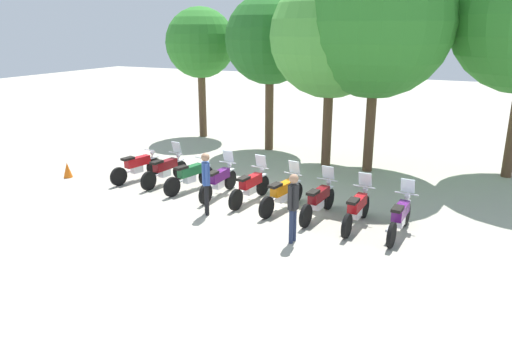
{
  "coord_description": "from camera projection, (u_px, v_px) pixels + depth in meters",
  "views": [
    {
      "loc": [
        6.14,
        -12.32,
        5.18
      ],
      "look_at": [
        0.0,
        0.5,
        0.9
      ],
      "focal_mm": 33.52,
      "sensor_mm": 36.0,
      "label": 1
    }
  ],
  "objects": [
    {
      "name": "ground_plane",
      "position": [
        249.0,
        203.0,
        14.68
      ],
      "size": [
        80.0,
        80.0,
        0.0
      ],
      "primitive_type": "plane",
      "color": "#ADA899"
    },
    {
      "name": "motorcycle_0",
      "position": [
        137.0,
        166.0,
        16.73
      ],
      "size": [
        0.77,
        2.16,
        0.99
      ],
      "rotation": [
        0.0,
        0.0,
        1.35
      ],
      "color": "black",
      "rests_on": "ground_plane"
    },
    {
      "name": "motorcycle_1",
      "position": [
        165.0,
        169.0,
        16.33
      ],
      "size": [
        0.66,
        2.19,
        1.37
      ],
      "rotation": [
        0.0,
        0.0,
        1.45
      ],
      "color": "black",
      "rests_on": "ground_plane"
    },
    {
      "name": "motorcycle_2",
      "position": [
        190.0,
        176.0,
        15.68
      ],
      "size": [
        0.77,
        2.16,
        0.99
      ],
      "rotation": [
        0.0,
        0.0,
        1.35
      ],
      "color": "black",
      "rests_on": "ground_plane"
    },
    {
      "name": "motorcycle_3",
      "position": [
        219.0,
        180.0,
        15.14
      ],
      "size": [
        0.62,
        2.19,
        1.37
      ],
      "rotation": [
        0.0,
        0.0,
        1.56
      ],
      "color": "black",
      "rests_on": "ground_plane"
    },
    {
      "name": "motorcycle_4",
      "position": [
        250.0,
        186.0,
        14.62
      ],
      "size": [
        0.63,
        2.19,
        1.37
      ],
      "rotation": [
        0.0,
        0.0,
        1.47
      ],
      "color": "black",
      "rests_on": "ground_plane"
    },
    {
      "name": "motorcycle_5",
      "position": [
        283.0,
        193.0,
        13.98
      ],
      "size": [
        0.74,
        2.17,
        1.37
      ],
      "rotation": [
        0.0,
        0.0,
        1.38
      ],
      "color": "black",
      "rests_on": "ground_plane"
    },
    {
      "name": "motorcycle_6",
      "position": [
        318.0,
        200.0,
        13.42
      ],
      "size": [
        0.63,
        2.19,
        1.37
      ],
      "rotation": [
        0.0,
        0.0,
        1.47
      ],
      "color": "black",
      "rests_on": "ground_plane"
    },
    {
      "name": "motorcycle_7",
      "position": [
        357.0,
        208.0,
        12.79
      ],
      "size": [
        0.62,
        2.19,
        1.37
      ],
      "rotation": [
        0.0,
        0.0,
        1.51
      ],
      "color": "black",
      "rests_on": "ground_plane"
    },
    {
      "name": "motorcycle_8",
      "position": [
        400.0,
        216.0,
        12.26
      ],
      "size": [
        0.62,
        2.19,
        1.37
      ],
      "rotation": [
        0.0,
        0.0,
        1.51
      ],
      "color": "black",
      "rests_on": "ground_plane"
    },
    {
      "name": "person_0",
      "position": [
        293.0,
        202.0,
        11.71
      ],
      "size": [
        0.26,
        0.41,
        1.78
      ],
      "rotation": [
        0.0,
        0.0,
        6.18
      ],
      "color": "#232D4C",
      "rests_on": "ground_plane"
    },
    {
      "name": "person_1",
      "position": [
        206.0,
        178.0,
        13.48
      ],
      "size": [
        0.34,
        0.36,
        1.82
      ],
      "rotation": [
        0.0,
        0.0,
        0.69
      ],
      "color": "black",
      "rests_on": "ground_plane"
    },
    {
      "name": "tree_0",
      "position": [
        200.0,
        43.0,
        22.34
      ],
      "size": [
        3.26,
        3.26,
        6.11
      ],
      "color": "brown",
      "rests_on": "ground_plane"
    },
    {
      "name": "tree_1",
      "position": [
        270.0,
        40.0,
        19.76
      ],
      "size": [
        3.72,
        3.72,
        6.56
      ],
      "color": "brown",
      "rests_on": "ground_plane"
    },
    {
      "name": "tree_2",
      "position": [
        331.0,
        36.0,
        17.25
      ],
      "size": [
        4.48,
        4.48,
        7.11
      ],
      "color": "brown",
      "rests_on": "ground_plane"
    },
    {
      "name": "tree_3",
      "position": [
        377.0,
        22.0,
        16.43
      ],
      "size": [
        5.24,
        5.24,
        7.97
      ],
      "color": "brown",
      "rests_on": "ground_plane"
    },
    {
      "name": "traffic_cone",
      "position": [
        68.0,
        170.0,
        17.09
      ],
      "size": [
        0.32,
        0.32,
        0.55
      ],
      "primitive_type": "cone",
      "color": "orange",
      "rests_on": "ground_plane"
    }
  ]
}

